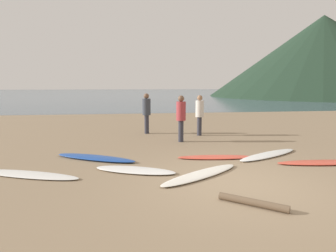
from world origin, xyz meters
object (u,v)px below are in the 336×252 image
object	(u,v)px
surfboard_1	(95,158)
surfboard_4	(216,157)
person_1	(181,115)
surfboard_3	(201,174)
surfboard_0	(28,175)
surfboard_6	(324,162)
surfboard_2	(135,170)
person_0	(147,110)
person_2	(200,112)
surfboard_5	(268,155)
driftwood_log	(253,202)

from	to	relation	value
surfboard_1	surfboard_4	bearing A→B (deg)	22.17
person_1	surfboard_3	bearing A→B (deg)	44.38
surfboard_0	surfboard_3	xyz separation A→B (m)	(4.00, -0.56, 0.00)
surfboard_1	surfboard_6	bearing A→B (deg)	15.82
surfboard_0	surfboard_6	bearing A→B (deg)	21.55
person_1	surfboard_2	bearing A→B (deg)	21.13
surfboard_6	person_0	bearing A→B (deg)	133.59
surfboard_1	surfboard_2	size ratio (longest dim) A/B	1.23
person_0	person_2	world-z (taller)	person_0
surfboard_1	person_0	xyz separation A→B (m)	(1.73, 4.16, 0.98)
person_0	person_1	world-z (taller)	person_0
surfboard_3	person_1	size ratio (longest dim) A/B	1.44
surfboard_3	surfboard_6	bearing A→B (deg)	-24.95
person_1	person_2	world-z (taller)	person_1
surfboard_3	surfboard_6	world-z (taller)	surfboard_3
surfboard_1	person_2	size ratio (longest dim) A/B	1.51
surfboard_1	person_0	size ratio (longest dim) A/B	1.46
surfboard_5	person_0	xyz separation A→B (m)	(-3.35, 4.45, 0.99)
surfboard_2	surfboard_5	bearing A→B (deg)	36.17
surfboard_6	surfboard_1	bearing A→B (deg)	172.61
surfboard_0	surfboard_3	bearing A→B (deg)	13.60
surfboard_0	surfboard_1	xyz separation A→B (m)	(1.39, 1.31, 0.02)
person_0	driftwood_log	bearing A→B (deg)	76.42
surfboard_2	surfboard_5	size ratio (longest dim) A/B	0.81
surfboard_6	person_1	xyz separation A→B (m)	(-3.29, 3.49, 0.98)
surfboard_1	surfboard_3	world-z (taller)	surfboard_1
surfboard_4	person_1	xyz separation A→B (m)	(-0.57, 2.53, 0.98)
surfboard_4	driftwood_log	world-z (taller)	driftwood_log
surfboard_2	surfboard_3	xyz separation A→B (m)	(1.52, -0.55, -0.00)
surfboard_6	person_0	world-z (taller)	person_0
surfboard_3	surfboard_6	xyz separation A→B (m)	(3.55, 0.56, -0.00)
driftwood_log	surfboard_5	bearing A→B (deg)	59.20
surfboard_0	person_2	size ratio (longest dim) A/B	1.57
surfboard_5	person_1	size ratio (longest dim) A/B	1.47
surfboard_0	person_2	xyz separation A→B (m)	(5.27, 4.70, 0.96)
surfboard_2	driftwood_log	world-z (taller)	driftwood_log
surfboard_6	person_1	distance (m)	4.89
surfboard_1	person_2	bearing A→B (deg)	68.92
surfboard_1	person_1	bearing A→B (deg)	65.02
surfboard_0	person_0	distance (m)	6.38
person_1	person_2	bearing A→B (deg)	-171.75
surfboard_3	person_2	distance (m)	5.49
surfboard_4	surfboard_3	bearing A→B (deg)	-113.17
surfboard_1	surfboard_6	size ratio (longest dim) A/B	0.98
surfboard_1	surfboard_6	world-z (taller)	surfboard_1
surfboard_5	surfboard_1	bearing A→B (deg)	148.57
surfboard_0	surfboard_6	world-z (taller)	surfboard_6
surfboard_0	surfboard_2	world-z (taller)	surfboard_2
person_1	person_2	size ratio (longest dim) A/B	1.02
person_1	surfboard_5	bearing A→B (deg)	89.78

